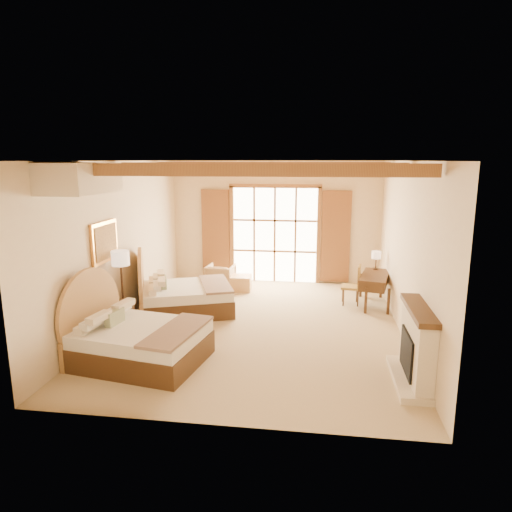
% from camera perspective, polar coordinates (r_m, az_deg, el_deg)
% --- Properties ---
extents(floor, '(7.00, 7.00, 0.00)m').
position_cam_1_polar(floor, '(9.13, 0.16, -8.69)').
color(floor, tan).
rests_on(floor, ground).
extents(wall_back, '(5.50, 0.00, 5.50)m').
position_cam_1_polar(wall_back, '(12.13, 2.40, 4.26)').
color(wall_back, beige).
rests_on(wall_back, ground).
extents(wall_left, '(0.00, 7.00, 7.00)m').
position_cam_1_polar(wall_left, '(9.46, -16.58, 1.60)').
color(wall_left, beige).
rests_on(wall_left, ground).
extents(wall_right, '(0.00, 7.00, 7.00)m').
position_cam_1_polar(wall_right, '(8.77, 18.27, 0.70)').
color(wall_right, beige).
rests_on(wall_right, ground).
extents(ceiling, '(7.00, 7.00, 0.00)m').
position_cam_1_polar(ceiling, '(8.55, 0.17, 11.82)').
color(ceiling, '#B07D3B').
rests_on(ceiling, ground).
extents(ceiling_beams, '(5.39, 4.60, 0.18)m').
position_cam_1_polar(ceiling_beams, '(8.55, 0.17, 11.02)').
color(ceiling_beams, olive).
rests_on(ceiling_beams, ceiling).
extents(french_doors, '(3.95, 0.08, 2.60)m').
position_cam_1_polar(french_doors, '(12.12, 2.36, 2.58)').
color(french_doors, white).
rests_on(french_doors, ground).
extents(fireplace, '(0.46, 1.40, 1.16)m').
position_cam_1_polar(fireplace, '(7.16, 19.30, -10.97)').
color(fireplace, beige).
rests_on(fireplace, ground).
extents(painting, '(0.06, 0.95, 0.75)m').
position_cam_1_polar(painting, '(8.75, -18.37, 1.67)').
color(painting, gold).
rests_on(painting, wall_left).
extents(canopy_valance, '(0.70, 1.40, 0.45)m').
position_cam_1_polar(canopy_valance, '(7.38, -21.12, 9.08)').
color(canopy_valance, '#F7E4C8').
rests_on(canopy_valance, ceiling).
extents(bed_near, '(2.21, 1.80, 1.30)m').
position_cam_1_polar(bed_near, '(7.74, -15.28, -9.90)').
color(bed_near, '#3F2912').
rests_on(bed_near, floor).
extents(bed_far, '(2.40, 2.03, 1.26)m').
position_cam_1_polar(bed_far, '(9.95, -9.60, -4.79)').
color(bed_far, '#3F2912').
rests_on(bed_far, floor).
extents(nightstand, '(0.62, 0.62, 0.65)m').
position_cam_1_polar(nightstand, '(8.89, -16.98, -7.60)').
color(nightstand, '#3F2912').
rests_on(nightstand, floor).
extents(floor_lamp, '(0.33, 0.33, 1.56)m').
position_cam_1_polar(floor_lamp, '(8.89, -16.56, -0.86)').
color(floor_lamp, '#362215').
rests_on(floor_lamp, floor).
extents(armchair, '(0.72, 0.73, 0.62)m').
position_cam_1_polar(armchair, '(11.62, -4.46, -2.59)').
color(armchair, tan).
rests_on(armchair, floor).
extents(ottoman, '(0.54, 0.54, 0.37)m').
position_cam_1_polar(ottoman, '(11.47, -1.93, -3.39)').
color(ottoman, '#B57950').
rests_on(ottoman, floor).
extents(desk, '(0.83, 1.40, 0.71)m').
position_cam_1_polar(desk, '(10.61, 14.54, -3.98)').
color(desk, '#3F2912').
rests_on(desk, floor).
extents(desk_chair, '(0.46, 0.45, 0.91)m').
position_cam_1_polar(desk_chair, '(10.58, 11.84, -4.44)').
color(desk_chair, olive).
rests_on(desk_chair, floor).
extents(desk_lamp, '(0.22, 0.22, 0.43)m').
position_cam_1_polar(desk_lamp, '(10.95, 14.81, 0.04)').
color(desk_lamp, '#362215').
rests_on(desk_lamp, desk).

